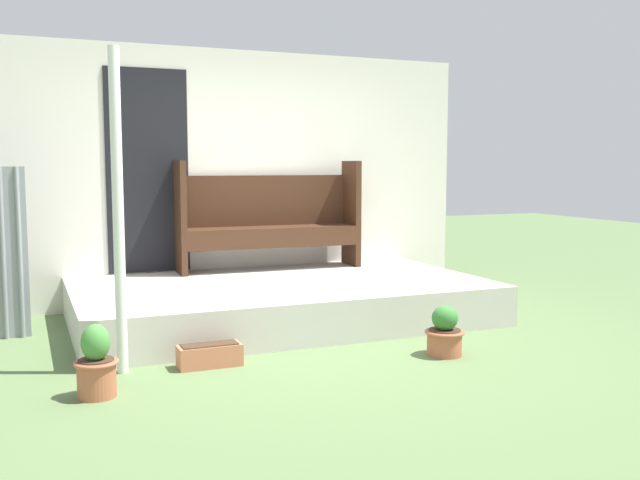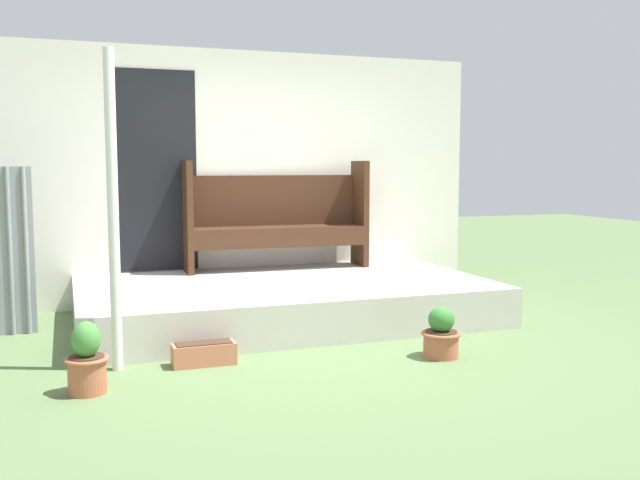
% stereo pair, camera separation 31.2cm
% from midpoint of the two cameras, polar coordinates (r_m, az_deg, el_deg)
% --- Properties ---
extents(ground_plane, '(24.00, 24.00, 0.00)m').
position_cam_midpoint_polar(ground_plane, '(5.64, -2.21, -8.65)').
color(ground_plane, '#5B7547').
extents(porch_slab, '(3.69, 2.11, 0.36)m').
position_cam_midpoint_polar(porch_slab, '(6.61, -4.48, -4.89)').
color(porch_slab, beige).
rests_on(porch_slab, ground_plane).
extents(house_wall, '(4.89, 0.08, 2.60)m').
position_cam_midpoint_polar(house_wall, '(7.52, -7.46, 5.02)').
color(house_wall, white).
rests_on(house_wall, ground_plane).
extents(support_post, '(0.08, 0.08, 2.21)m').
position_cam_midpoint_polar(support_post, '(5.04, -17.57, 2.07)').
color(support_post, white).
rests_on(support_post, ground_plane).
extents(bench, '(1.89, 0.46, 1.11)m').
position_cam_midpoint_polar(bench, '(7.37, -5.36, 1.96)').
color(bench, '#422616').
rests_on(bench, porch_slab).
extents(flower_pot_left, '(0.27, 0.27, 0.46)m').
position_cam_midpoint_polar(flower_pot_left, '(4.70, -19.32, -9.46)').
color(flower_pot_left, '#B26042').
rests_on(flower_pot_left, ground_plane).
extents(flower_pot_middle, '(0.30, 0.30, 0.38)m').
position_cam_midpoint_polar(flower_pot_middle, '(5.45, 8.31, -7.44)').
color(flower_pot_middle, '#B26042').
rests_on(flower_pot_middle, ground_plane).
extents(planter_box_rect, '(0.45, 0.18, 0.16)m').
position_cam_midpoint_polar(planter_box_rect, '(5.21, -10.54, -9.06)').
color(planter_box_rect, '#C67251').
rests_on(planter_box_rect, ground_plane).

